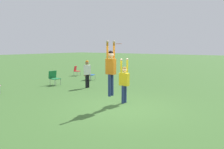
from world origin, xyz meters
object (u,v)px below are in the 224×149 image
object	(u,v)px
person_jumping	(111,67)
camping_chair_1	(76,70)
camping_chair_4	(54,77)
person_defending	(124,80)
camping_chair_0	(89,74)
person_spectator_near	(87,72)
frisbee	(119,44)

from	to	relation	value
person_jumping	camping_chair_1	bearing A→B (deg)	-39.11
camping_chair_4	person_jumping	bearing A→B (deg)	78.70
person_jumping	person_defending	size ratio (longest dim) A/B	1.11
camping_chair_0	camping_chair_4	distance (m)	3.00
camping_chair_4	person_spectator_near	bearing A→B (deg)	111.60
frisbee	camping_chair_4	bearing A→B (deg)	76.44
frisbee	camping_chair_1	xyz separation A→B (m)	(5.57, 8.19, -2.11)
camping_chair_0	person_defending	bearing A→B (deg)	30.40
person_defending	camping_chair_0	distance (m)	7.07
frisbee	camping_chair_4	size ratio (longest dim) A/B	0.27
person_jumping	camping_chair_0	distance (m)	7.82
camping_chair_1	person_defending	bearing A→B (deg)	34.65
person_jumping	camping_chair_0	size ratio (longest dim) A/B	2.60
person_defending	camping_chair_4	size ratio (longest dim) A/B	2.14
person_defending	camping_chair_1	distance (m)	9.80
person_defending	person_jumping	bearing A→B (deg)	-90.00
person_jumping	camping_chair_4	world-z (taller)	person_jumping
person_defending	frisbee	xyz separation A→B (m)	(-0.33, 0.07, 1.56)
person_jumping	person_spectator_near	distance (m)	4.71
camping_chair_0	person_spectator_near	distance (m)	3.16
person_defending	camping_chair_0	xyz separation A→B (m)	(4.10, 5.73, -0.55)
camping_chair_1	camping_chair_4	xyz separation A→B (m)	(-4.11, -2.15, 0.05)
person_defending	frisbee	distance (m)	1.59
camping_chair_0	camping_chair_1	xyz separation A→B (m)	(1.13, 2.53, -0.00)
camping_chair_0	person_spectator_near	world-z (taller)	person_spectator_near
camping_chair_4	frisbee	bearing A→B (deg)	84.52
person_jumping	camping_chair_1	size ratio (longest dim) A/B	2.68
frisbee	camping_chair_0	xyz separation A→B (m)	(4.43, 5.66, -2.11)
camping_chair_0	camping_chair_4	xyz separation A→B (m)	(-2.98, 0.38, 0.05)
camping_chair_4	person_spectator_near	xyz separation A→B (m)	(0.57, -2.37, 0.46)
person_jumping	camping_chair_4	bearing A→B (deg)	-21.39
person_defending	camping_chair_1	world-z (taller)	person_defending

